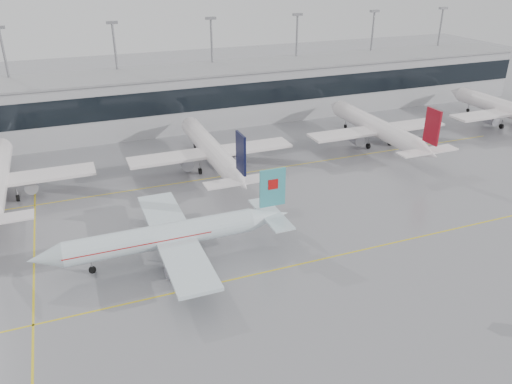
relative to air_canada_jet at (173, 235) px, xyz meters
name	(u,v)px	position (x,y,z in m)	size (l,w,h in m)	color
ground	(291,266)	(13.10, -7.61, -3.17)	(320.00, 320.00, 0.00)	gray
taxi_line_main	(291,266)	(13.10, -7.61, -3.16)	(120.00, 0.25, 0.01)	yellow
taxi_line_north	(218,177)	(13.10, 22.39, -3.16)	(120.00, 0.25, 0.01)	yellow
taxi_line_cross	(34,254)	(-16.90, 7.39, -3.16)	(0.25, 60.00, 0.01)	yellow
terminal	(174,99)	(13.10, 54.39, 2.83)	(180.00, 15.00, 12.00)	#A9A9AD
terminal_glass	(182,101)	(13.10, 46.84, 4.33)	(180.00, 0.20, 5.00)	black
terminal_roof	(172,72)	(13.10, 54.39, 9.03)	(182.00, 16.00, 0.40)	gray
light_masts	(166,61)	(13.10, 60.39, 10.18)	(156.40, 1.00, 22.60)	gray
air_canada_jet	(173,235)	(0.00, 0.00, 0.00)	(33.26, 25.64, 10.13)	silver
parked_jet_c	(212,150)	(13.10, 26.08, 0.55)	(29.64, 36.96, 11.72)	white
parked_jet_d	(377,128)	(48.10, 26.08, 0.55)	(29.64, 36.96, 11.72)	white
parked_jet_e	(509,110)	(83.10, 26.08, 0.55)	(29.64, 36.96, 11.72)	white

